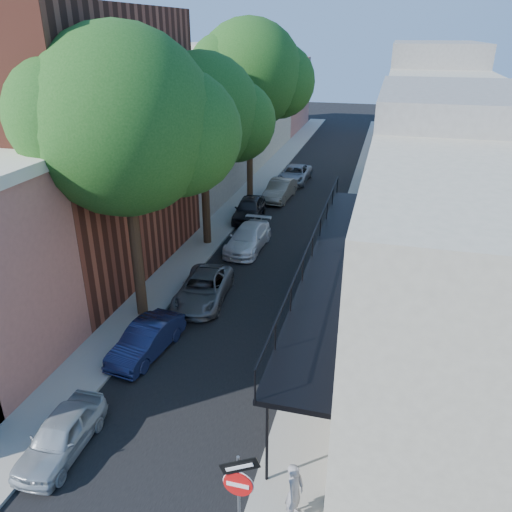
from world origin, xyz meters
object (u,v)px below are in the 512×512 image
Objects in this scene: parked_car_e at (249,209)px; parked_car_g at (295,174)px; parked_car_f at (280,190)px; parked_car_b at (146,340)px; parked_car_d at (248,238)px; oak_far at (257,76)px; pedestrian at (295,492)px; parked_car_a at (61,435)px; sign_post at (239,488)px; oak_near at (137,125)px; parked_car_c at (203,289)px; oak_mid at (211,115)px.

parked_car_g is at bearing 78.40° from parked_car_e.
parked_car_f reaches higher than parked_car_g.
parked_car_b is 19.44m from parked_car_f.
oak_far is at bearing 103.62° from parked_car_d.
parked_car_d is 16.79m from pedestrian.
parked_car_a is 24.39m from parked_car_f.
parked_car_b is 8.54m from pedestrian.
parked_car_e is at bearing -98.42° from parked_car_f.
parked_car_g reaches higher than parked_car_a.
oak_near is (-6.53, 9.29, 5.84)m from sign_post.
oak_far is 25.86m from parked_car_a.
sign_post is at bearing -73.14° from parked_car_d.
parked_car_f is at bearing 85.65° from parked_car_a.
sign_post reaches higher than parked_car_c.
parked_car_a is 6.83m from pedestrian.
parked_car_f reaches higher than parked_car_a.
parked_car_e is 4.59m from parked_car_f.
parked_car_b is 4.35m from parked_car_c.
oak_mid is 9.12m from oak_far.
oak_mid reaches higher than parked_car_g.
pedestrian reaches higher than parked_car_e.
parked_car_e is at bearing 98.52° from parked_car_b.
parked_car_a is 0.92× the size of parked_car_b.
parked_car_b is at bearing -70.16° from oak_near.
oak_near is 7.62m from parked_car_c.
parked_car_a is 0.79× the size of parked_car_f.
parked_car_e is at bearing -96.18° from parked_car_g.
oak_near is 10.62m from parked_car_a.
parked_car_g is (1.20, 29.08, 0.06)m from parked_car_a.
sign_post reaches higher than parked_car_e.
parked_car_d is 2.68× the size of pedestrian.
oak_near reaches higher than parked_car_f.
parked_car_c is (-4.90, 10.86, -1.43)m from sign_post.
oak_mid is at bearing 91.00° from parked_car_a.
parked_car_e is (-0.22, 14.95, 0.10)m from parked_car_b.
oak_far is at bearing 89.59° from oak_mid.
parked_car_f is at bearing 93.05° from parked_car_d.
sign_post is 22.30m from parked_car_e.
parked_car_c reaches higher than parked_car_b.
pedestrian is (5.95, -9.73, 0.33)m from parked_car_c.
parked_car_e is 0.97× the size of parked_car_f.
parked_car_g is (2.02, 13.44, -6.42)m from oak_mid.
pedestrian reaches higher than parked_car_c.
oak_far is 17.31m from parked_car_c.
sign_post is at bearing -75.42° from parked_car_f.
sign_post is 0.73× the size of parked_car_e.
parked_car_f is 0.92× the size of parked_car_g.
oak_mid reaches higher than parked_car_d.
oak_mid is at bearing -97.28° from parked_car_g.
parked_car_e is (0.82, 4.25, -6.35)m from oak_mid.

